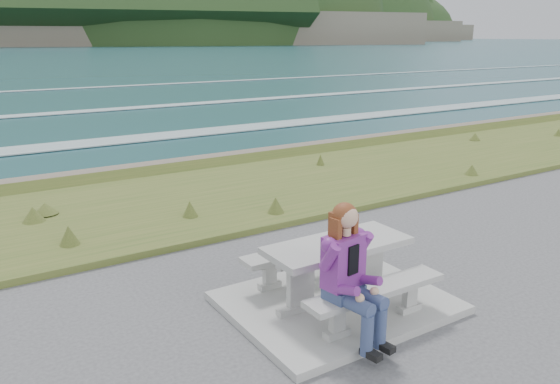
{
  "coord_description": "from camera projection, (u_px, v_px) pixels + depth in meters",
  "views": [
    {
      "loc": [
        -3.86,
        -4.8,
        3.24
      ],
      "look_at": [
        -0.07,
        1.2,
        1.2
      ],
      "focal_mm": 35.0,
      "sensor_mm": 36.0,
      "label": 1
    }
  ],
  "objects": [
    {
      "name": "shore_drop",
      "position": [
        135.0,
        175.0,
        13.2
      ],
      "size": [
        160.0,
        0.8,
        2.2
      ],
      "primitive_type": "cube",
      "color": "brown",
      "rests_on": "ground"
    },
    {
      "name": "seated_woman",
      "position": [
        354.0,
        293.0,
        5.69
      ],
      "size": [
        0.54,
        0.82,
        1.5
      ],
      "rotation": [
        0.0,
        0.0,
        0.16
      ],
      "color": "#324B70",
      "rests_on": "concrete_slab"
    },
    {
      "name": "concrete_slab",
      "position": [
        336.0,
        303.0,
        6.77
      ],
      "size": [
        2.6,
        2.1,
        0.1
      ],
      "primitive_type": "cube",
      "color": "#A0A19B",
      "rests_on": "ground"
    },
    {
      "name": "headland_range",
      "position": [
        214.0,
        27.0,
        425.6
      ],
      "size": [
        729.83,
        363.95,
        177.99
      ],
      "color": "brown",
      "rests_on": "ground"
    },
    {
      "name": "bench_landward",
      "position": [
        376.0,
        295.0,
        6.09
      ],
      "size": [
        1.8,
        0.35,
        0.45
      ],
      "color": "#A0A19B",
      "rests_on": "concrete_slab"
    },
    {
      "name": "grass_verge",
      "position": [
        181.0,
        205.0,
        10.84
      ],
      "size": [
        160.0,
        4.5,
        0.22
      ],
      "primitive_type": "cube",
      "color": "#3C541F",
      "rests_on": "ground"
    },
    {
      "name": "picnic_table",
      "position": [
        338.0,
        255.0,
        6.59
      ],
      "size": [
        1.8,
        0.75,
        0.75
      ],
      "color": "#A0A19B",
      "rests_on": "concrete_slab"
    },
    {
      "name": "bench_seaward",
      "position": [
        304.0,
        254.0,
        7.23
      ],
      "size": [
        1.8,
        0.35,
        0.45
      ],
      "color": "#A0A19B",
      "rests_on": "concrete_slab"
    },
    {
      "name": "ocean",
      "position": [
        29.0,
        138.0,
        27.64
      ],
      "size": [
        1600.0,
        1600.0,
        0.09
      ],
      "color": "#1E4C55",
      "rests_on": "ground"
    }
  ]
}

